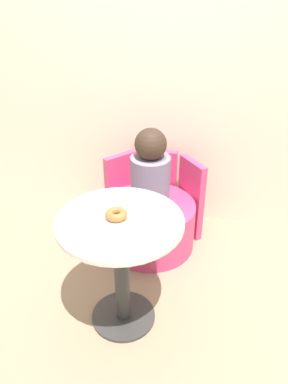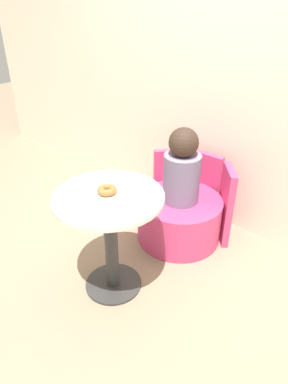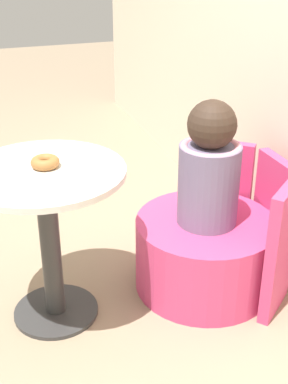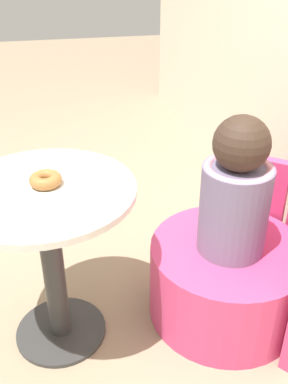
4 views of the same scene
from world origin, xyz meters
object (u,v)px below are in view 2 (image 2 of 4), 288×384
Objects in this scene: child_figure at (182,169)px; donut at (107,190)px; round_table at (110,224)px; tub_chair at (179,219)px.

donut is (-0.04, -0.69, 0.11)m from child_figure.
tub_chair is (0.02, 0.70, -0.33)m from round_table.
round_table is 0.22m from donut.
child_figure is 4.97× the size of donut.
round_table is 0.71m from child_figure.
child_figure is at bearing 86.92° from donut.
donut is at bearing 149.11° from round_table.
round_table is 1.08× the size of tub_chair.
child_figure is 0.70m from donut.
tub_chair is 0.88m from donut.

